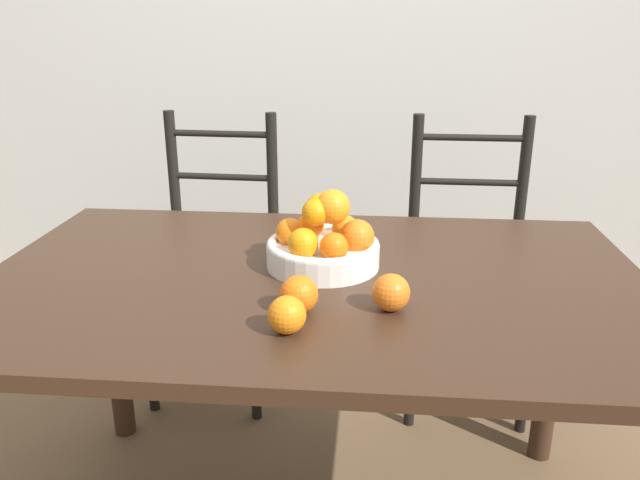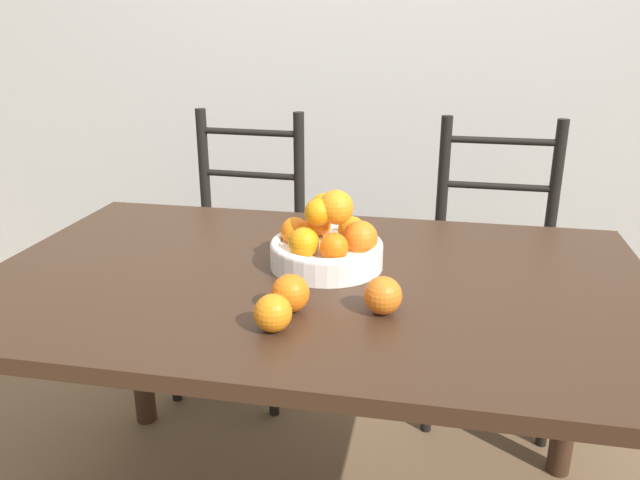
{
  "view_description": "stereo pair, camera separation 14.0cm",
  "coord_description": "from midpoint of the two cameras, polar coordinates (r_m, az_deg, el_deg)",
  "views": [
    {
      "loc": [
        0.13,
        -1.34,
        1.33
      ],
      "look_at": [
        0.02,
        -0.02,
        0.87
      ],
      "focal_mm": 35.0,
      "sensor_mm": 36.0,
      "label": 1
    },
    {
      "loc": [
        0.27,
        -1.32,
        1.33
      ],
      "look_at": [
        0.02,
        -0.02,
        0.87
      ],
      "focal_mm": 35.0,
      "sensor_mm": 36.0,
      "label": 2
    }
  ],
  "objects": [
    {
      "name": "wall_back",
      "position": [
        2.82,
        1.03,
        18.76
      ],
      "size": [
        8.0,
        0.06,
        2.6
      ],
      "color": "beige",
      "rests_on": "ground_plane"
    },
    {
      "name": "chair_left",
      "position": [
        2.34,
        -11.15,
        -2.49
      ],
      "size": [
        0.44,
        0.42,
        1.02
      ],
      "rotation": [
        0.0,
        0.0,
        -0.05
      ],
      "color": "black",
      "rests_on": "ground_plane"
    },
    {
      "name": "dining_table",
      "position": [
        1.5,
        -3.24,
        -6.86
      ],
      "size": [
        1.54,
        0.96,
        0.77
      ],
      "color": "#382316",
      "rests_on": "ground_plane"
    },
    {
      "name": "orange_loose_0",
      "position": [
        1.27,
        3.39,
        -4.88
      ],
      "size": [
        0.08,
        0.08,
        0.08
      ],
      "color": "orange",
      "rests_on": "dining_table"
    },
    {
      "name": "fruit_bowl",
      "position": [
        1.48,
        -2.32,
        -0.3
      ],
      "size": [
        0.27,
        0.27,
        0.19
      ],
      "color": "white",
      "rests_on": "dining_table"
    },
    {
      "name": "orange_loose_2",
      "position": [
        1.19,
        -6.44,
        -6.9
      ],
      "size": [
        0.07,
        0.07,
        0.07
      ],
      "color": "orange",
      "rests_on": "dining_table"
    },
    {
      "name": "chair_right",
      "position": [
        2.27,
        11.55,
        -3.25
      ],
      "size": [
        0.43,
        0.41,
        1.02
      ],
      "rotation": [
        0.0,
        0.0,
        -0.01
      ],
      "color": "black",
      "rests_on": "ground_plane"
    },
    {
      "name": "orange_loose_1",
      "position": [
        1.26,
        -5.11,
        -5.04
      ],
      "size": [
        0.08,
        0.08,
        0.08
      ],
      "color": "orange",
      "rests_on": "dining_table"
    }
  ]
}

